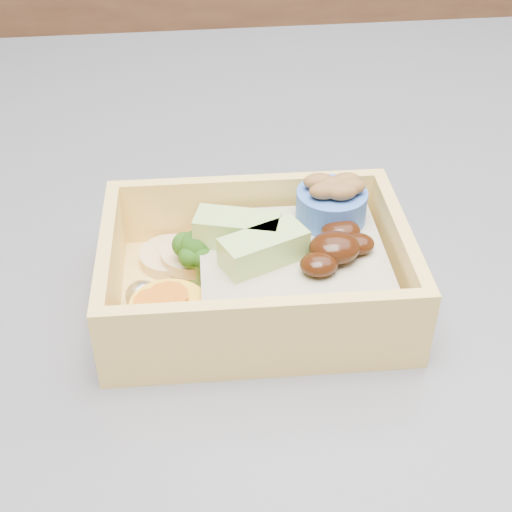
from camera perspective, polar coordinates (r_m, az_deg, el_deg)
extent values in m
cube|color=brown|center=(1.85, -6.11, 12.93)|extent=(3.20, 0.60, 0.90)
cube|color=#3E3E44|center=(0.50, -4.45, -1.10)|extent=(1.24, 0.84, 0.04)
cube|color=#FFD369|center=(0.44, 0.00, -3.21)|extent=(0.18, 0.14, 0.01)
cube|color=#FFD369|center=(0.47, -0.65, 3.98)|extent=(0.18, 0.01, 0.04)
cube|color=#FFD369|center=(0.38, 0.82, -6.21)|extent=(0.18, 0.01, 0.04)
cube|color=#FFD369|center=(0.44, 11.28, 0.08)|extent=(0.01, 0.11, 0.04)
cube|color=#FFD369|center=(0.43, -11.60, -1.15)|extent=(0.01, 0.11, 0.04)
cube|color=tan|center=(0.43, 2.92, -1.22)|extent=(0.11, 0.10, 0.03)
ellipsoid|color=black|center=(0.41, 6.31, 0.68)|extent=(0.03, 0.03, 0.02)
ellipsoid|color=black|center=(0.43, 6.80, 1.97)|extent=(0.02, 0.02, 0.01)
ellipsoid|color=black|center=(0.40, 5.06, -0.66)|extent=(0.02, 0.02, 0.01)
ellipsoid|color=black|center=(0.42, 8.14, 0.97)|extent=(0.02, 0.02, 0.01)
cube|color=#AEDC73|center=(0.41, 0.63, 0.63)|extent=(0.05, 0.04, 0.02)
cube|color=#AEDC73|center=(0.42, -1.51, 2.14)|extent=(0.05, 0.04, 0.02)
cylinder|color=#62924E|center=(0.44, -4.68, -1.10)|extent=(0.01, 0.01, 0.02)
sphere|color=#245413|center=(0.43, -4.80, 0.77)|extent=(0.02, 0.02, 0.02)
sphere|color=#245413|center=(0.43, -3.75, 0.93)|extent=(0.02, 0.02, 0.02)
sphere|color=#245413|center=(0.44, -5.72, 0.90)|extent=(0.02, 0.02, 0.02)
sphere|color=#245413|center=(0.43, -4.36, -0.09)|extent=(0.01, 0.01, 0.01)
sphere|color=#245413|center=(0.43, -5.30, -0.06)|extent=(0.01, 0.01, 0.01)
sphere|color=#245413|center=(0.44, -4.81, 1.15)|extent=(0.01, 0.01, 0.01)
cylinder|color=yellow|center=(0.41, -6.95, -4.84)|extent=(0.04, 0.04, 0.02)
cylinder|color=orange|center=(0.40, -7.07, -3.28)|extent=(0.02, 0.02, 0.00)
cylinder|color=orange|center=(0.40, -8.12, -3.77)|extent=(0.02, 0.02, 0.00)
cylinder|color=tan|center=(0.46, -6.82, -0.06)|extent=(0.04, 0.04, 0.01)
cylinder|color=tan|center=(0.45, -5.11, 0.07)|extent=(0.04, 0.04, 0.01)
ellipsoid|color=silver|center=(0.46, -2.92, 1.28)|extent=(0.02, 0.02, 0.02)
ellipsoid|color=silver|center=(0.42, -9.08, -3.18)|extent=(0.02, 0.02, 0.02)
cylinder|color=blue|center=(0.45, 6.04, 4.02)|extent=(0.04, 0.04, 0.02)
ellipsoid|color=brown|center=(0.44, 6.17, 5.67)|extent=(0.02, 0.01, 0.01)
ellipsoid|color=brown|center=(0.44, 7.23, 5.98)|extent=(0.02, 0.01, 0.01)
ellipsoid|color=brown|center=(0.44, 5.03, 5.97)|extent=(0.02, 0.01, 0.01)
ellipsoid|color=brown|center=(0.43, 6.87, 5.13)|extent=(0.02, 0.01, 0.01)
ellipsoid|color=brown|center=(0.43, 5.52, 5.22)|extent=(0.02, 0.01, 0.01)
ellipsoid|color=brown|center=(0.44, 7.53, 5.51)|extent=(0.02, 0.01, 0.01)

